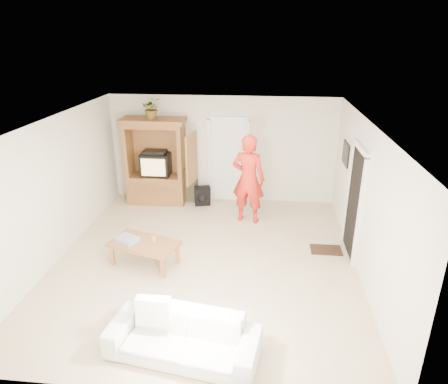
{
  "coord_description": "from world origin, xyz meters",
  "views": [
    {
      "loc": [
        1.01,
        -6.4,
        3.98
      ],
      "look_at": [
        0.29,
        0.6,
        1.15
      ],
      "focal_mm": 32.0,
      "sensor_mm": 36.0,
      "label": 1
    }
  ],
  "objects_px": {
    "armoire": "(157,167)",
    "sofa": "(183,337)",
    "coffee_table": "(144,245)",
    "man": "(248,179)"
  },
  "relations": [
    {
      "from": "sofa",
      "to": "coffee_table",
      "type": "height_order",
      "value": "sofa"
    },
    {
      "from": "man",
      "to": "sofa",
      "type": "relative_size",
      "value": 1.01
    },
    {
      "from": "armoire",
      "to": "man",
      "type": "relative_size",
      "value": 1.05
    },
    {
      "from": "armoire",
      "to": "sofa",
      "type": "height_order",
      "value": "armoire"
    },
    {
      "from": "sofa",
      "to": "coffee_table",
      "type": "xyz_separation_m",
      "value": [
        -1.14,
        2.12,
        0.11
      ]
    },
    {
      "from": "sofa",
      "to": "coffee_table",
      "type": "relative_size",
      "value": 1.45
    },
    {
      "from": "armoire",
      "to": "coffee_table",
      "type": "height_order",
      "value": "armoire"
    },
    {
      "from": "man",
      "to": "sofa",
      "type": "distance_m",
      "value": 4.26
    },
    {
      "from": "armoire",
      "to": "man",
      "type": "height_order",
      "value": "armoire"
    },
    {
      "from": "sofa",
      "to": "coffee_table",
      "type": "bearing_deg",
      "value": 127.24
    }
  ]
}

